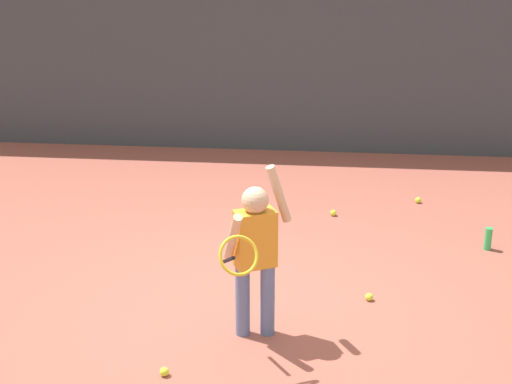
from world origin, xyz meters
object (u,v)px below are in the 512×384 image
at_px(tennis_player, 254,249).
at_px(tennis_ball_5, 333,213).
at_px(tennis_ball_0, 164,372).
at_px(tennis_ball_3, 369,297).
at_px(tennis_ball_2, 252,205).
at_px(tennis_ball_1, 418,200).
at_px(water_bottle, 488,239).

height_order(tennis_player, tennis_ball_5, tennis_player).
xyz_separation_m(tennis_player, tennis_ball_0, (-0.58, -0.61, -0.69)).
xyz_separation_m(tennis_player, tennis_ball_3, (0.90, 0.64, -0.69)).
bearing_deg(tennis_ball_0, tennis_ball_2, 85.07).
bearing_deg(tennis_ball_2, tennis_ball_1, 10.57).
bearing_deg(tennis_ball_3, tennis_ball_5, 99.45).
bearing_deg(tennis_player, tennis_ball_0, -159.50).
bearing_deg(tennis_ball_0, tennis_ball_5, 69.53).
xyz_separation_m(tennis_ball_2, tennis_ball_3, (1.20, -2.00, 0.00)).
distance_m(tennis_ball_0, tennis_ball_3, 1.94).
bearing_deg(tennis_ball_5, tennis_ball_0, -110.47).
bearing_deg(tennis_ball_2, water_bottle, -19.68).
bearing_deg(tennis_ball_3, tennis_ball_2, 120.91).
height_order(tennis_player, tennis_ball_1, tennis_player).
height_order(tennis_ball_0, tennis_ball_1, same).
relative_size(water_bottle, tennis_ball_5, 3.33).
xyz_separation_m(tennis_player, tennis_ball_2, (-0.30, 2.64, -0.69)).
relative_size(tennis_player, water_bottle, 6.14).
xyz_separation_m(tennis_player, tennis_ball_5, (0.59, 2.51, -0.69)).
height_order(water_bottle, tennis_ball_5, water_bottle).
distance_m(tennis_ball_1, tennis_ball_3, 2.42).
bearing_deg(water_bottle, tennis_ball_5, 154.25).
bearing_deg(tennis_ball_3, tennis_player, -144.41).
bearing_deg(tennis_ball_5, tennis_ball_2, 171.51).
height_order(tennis_ball_1, tennis_ball_2, same).
xyz_separation_m(water_bottle, tennis_ball_0, (-2.65, -2.41, -0.08)).
bearing_deg(tennis_ball_0, tennis_player, 46.86).
bearing_deg(tennis_ball_2, tennis_ball_5, -8.49).
height_order(water_bottle, tennis_ball_1, water_bottle).
bearing_deg(tennis_ball_2, tennis_ball_3, -59.09).
relative_size(tennis_ball_0, tennis_ball_3, 1.00).
relative_size(tennis_ball_3, tennis_ball_5, 1.00).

